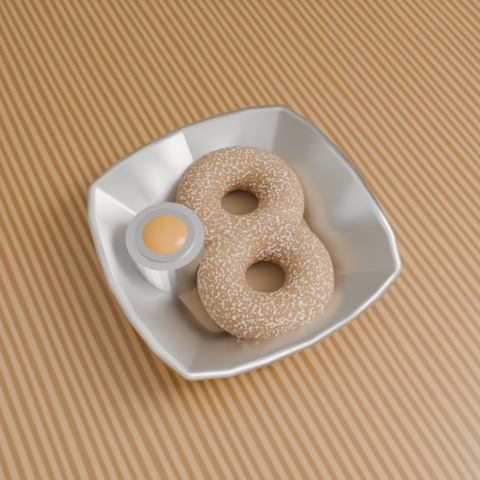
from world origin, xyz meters
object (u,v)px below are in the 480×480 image
serving_bowl (240,242)px  donut_front (265,276)px  donut_back (240,202)px  table (237,258)px  ramekin (168,248)px

serving_bowl → donut_front: bearing=-86.3°
donut_back → donut_front: size_ratio=1.00×
serving_bowl → donut_back: size_ratio=2.04×
table → donut_front: donut_front is taller
donut_back → ramekin: ramekin is taller
table → donut_front: 0.15m
table → ramekin: bearing=-159.6°
serving_bowl → donut_front: 0.04m
donut_back → donut_front: same height
serving_bowl → table: bearing=65.4°
table → ramekin: (-0.08, -0.03, 0.14)m
donut_back → ramekin: size_ratio=1.79×
table → serving_bowl: 0.14m
donut_front → ramekin: (-0.06, 0.05, 0.01)m
table → ramekin: 0.16m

